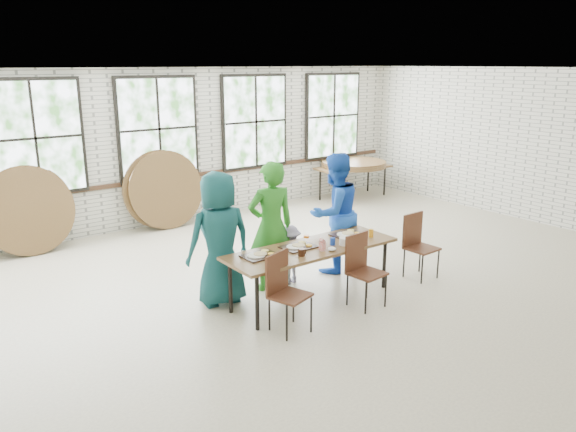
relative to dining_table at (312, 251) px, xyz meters
The scene contains 13 objects.
room 4.70m from the dining_table, 89.93° to the left, with size 12.00×12.00×12.00m.
dining_table is the anchor object (origin of this frame).
chair_near_left 0.96m from the dining_table, 150.06° to the right, with size 0.52×0.51×0.95m.
chair_near_right 0.67m from the dining_table, 49.72° to the right, with size 0.46×0.44×0.95m.
chair_spare 1.82m from the dining_table, ahead, with size 0.43×0.42×0.95m.
adult_teal 1.22m from the dining_table, 147.29° to the left, with size 0.87×0.56×1.77m, color #154453.
adult_green 0.71m from the dining_table, 106.51° to the left, with size 0.66×0.43×1.82m, color #2B8322.
toddler 0.71m from the dining_table, 78.33° to the left, with size 0.56×0.32×0.86m, color #211646.
adult_blue 1.19m from the dining_table, 33.58° to the left, with size 0.88×0.69×1.81m, color blue.
storage_table 6.04m from the dining_table, 41.05° to the left, with size 1.86×0.91×0.74m.
tabletop_clutter 0.14m from the dining_table, 10.07° to the right, with size 1.94×0.60×0.11m.
round_tops_stacked 6.04m from the dining_table, 41.05° to the left, with size 1.50×1.50×0.13m.
round_tops_leaning 4.54m from the dining_table, 106.15° to the left, with size 3.98×0.50×1.50m.
Camera 1 is at (-4.50, -5.50, 3.08)m, focal length 35.00 mm.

